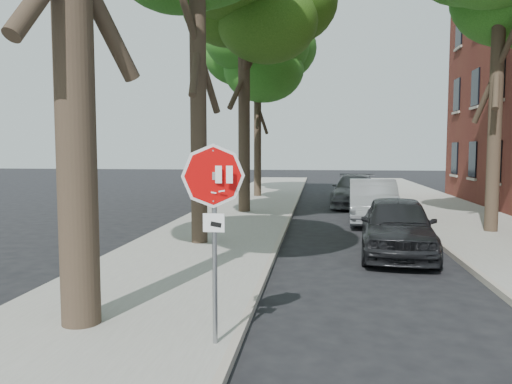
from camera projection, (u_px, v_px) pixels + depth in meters
ground at (268, 354)px, 6.47m from camera, size 120.00×120.00×0.00m
sidewalk_left at (234, 219)px, 18.64m from camera, size 4.00×55.00×0.12m
sidewalk_right at (471, 223)px, 17.59m from camera, size 4.00×55.00×0.12m
curb_left at (289, 220)px, 18.38m from camera, size 0.12×55.00×0.13m
curb_right at (411, 222)px, 17.84m from camera, size 0.12×55.00×0.13m
stop_sign at (214, 205)px, 6.37m from camera, size 0.76×0.34×2.61m
tree_mid_b at (244, 17)px, 20.06m from camera, size 5.88×5.46×10.36m
tree_far at (257, 66)px, 27.07m from camera, size 5.29×4.91×9.33m
car_a at (397, 226)px, 12.51m from camera, size 2.15×4.52×1.49m
car_b at (373, 201)px, 18.16m from camera, size 1.89×4.83×1.56m
car_c at (355, 191)px, 23.35m from camera, size 2.63×5.29×1.48m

